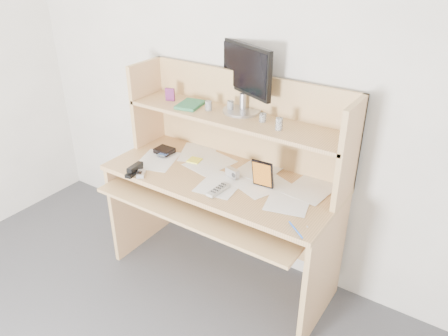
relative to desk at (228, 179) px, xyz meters
The scene contains 19 objects.
back_wall 0.60m from the desk, 90.00° to the left, with size 3.60×0.04×2.50m, color white.
desk is the anchor object (origin of this frame).
paper_clutter 0.10m from the desk, 90.00° to the right, with size 1.32×0.54×0.01m, color white.
keyboard 0.16m from the desk, 68.79° to the right, with size 0.43×0.21×0.03m.
tv_remote 0.26m from the desk, 69.68° to the right, with size 0.05×0.16×0.02m, color #ABACA6.
flip_phone 0.53m from the desk, 139.90° to the right, with size 0.04×0.08×0.02m, color silver.
stapler 0.57m from the desk, 143.34° to the right, with size 0.04×0.15×0.05m, color black.
wallet 0.48m from the desk, behind, with size 0.11×0.09×0.03m, color black.
sticky_note_pad 0.26m from the desk, behind, with size 0.08×0.08×0.01m, color gold.
digital_camera 0.12m from the desk, 41.74° to the right, with size 0.08×0.03×0.05m, color #AFAFB2.
game_case 0.31m from the desk, 14.04° to the right, with size 0.12×0.01×0.17m, color black.
blue_pen 0.69m from the desk, 28.93° to the right, with size 0.01×0.01×0.14m, color blue.
card_box 0.65m from the desk, behind, with size 0.06×0.02×0.08m, color maroon.
shelf_book 0.51m from the desk, behind, with size 0.13×0.18×0.02m, color #327E55.
chip_stack_a 0.46m from the desk, 161.87° to the left, with size 0.04×0.04×0.06m, color black.
chip_stack_b 0.44m from the desk, 118.97° to the left, with size 0.04×0.04×0.06m, color silver.
chip_stack_c 0.45m from the desk, 23.81° to the left, with size 0.04×0.04×0.05m, color black.
chip_stack_d 0.52m from the desk, ahead, with size 0.04×0.04×0.07m, color silver.
monitor 0.62m from the desk, 91.37° to the left, with size 0.43×0.24×0.39m.
Camera 1 is at (1.26, -0.38, 2.00)m, focal length 35.00 mm.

